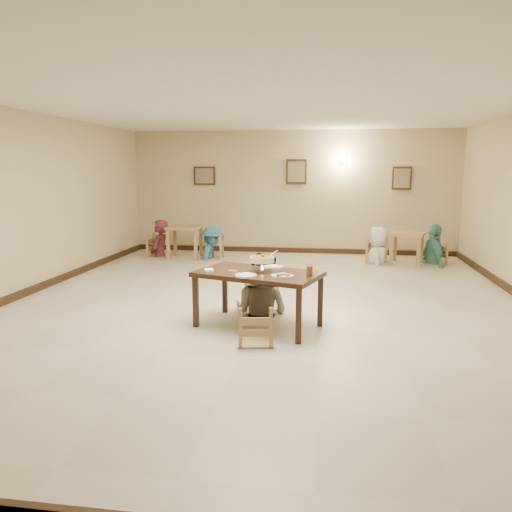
% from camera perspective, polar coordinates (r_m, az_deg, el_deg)
% --- Properties ---
extents(floor, '(10.00, 10.00, 0.00)m').
position_cam_1_polar(floor, '(7.69, 1.13, -5.59)').
color(floor, beige).
rests_on(floor, ground).
extents(ceiling, '(10.00, 10.00, 0.00)m').
position_cam_1_polar(ceiling, '(7.48, 1.21, 17.17)').
color(ceiling, silver).
rests_on(ceiling, wall_back).
extents(wall_back, '(10.00, 0.00, 10.00)m').
position_cam_1_polar(wall_back, '(12.40, 4.15, 7.27)').
color(wall_back, '#BFAD89').
rests_on(wall_back, floor).
extents(wall_front, '(10.00, 0.00, 10.00)m').
position_cam_1_polar(wall_front, '(2.60, -13.14, -2.45)').
color(wall_front, '#BFAD89').
rests_on(wall_front, floor).
extents(wall_left, '(0.00, 10.00, 10.00)m').
position_cam_1_polar(wall_left, '(8.88, -25.49, 5.36)').
color(wall_left, '#BFAD89').
rests_on(wall_left, floor).
extents(baseboard_back, '(8.00, 0.06, 0.12)m').
position_cam_1_polar(baseboard_back, '(12.52, 4.06, 0.67)').
color(baseboard_back, black).
rests_on(baseboard_back, floor).
extents(baseboard_left, '(0.06, 10.00, 0.12)m').
position_cam_1_polar(baseboard_left, '(9.07, -24.67, -3.73)').
color(baseboard_left, black).
rests_on(baseboard_left, floor).
extents(picture_a, '(0.55, 0.04, 0.45)m').
position_cam_1_polar(picture_a, '(12.71, -5.91, 9.11)').
color(picture_a, '#322110').
rests_on(picture_a, wall_back).
extents(picture_b, '(0.50, 0.04, 0.60)m').
position_cam_1_polar(picture_b, '(12.34, 4.63, 9.57)').
color(picture_b, '#322110').
rests_on(picture_b, wall_back).
extents(picture_c, '(0.45, 0.04, 0.55)m').
position_cam_1_polar(picture_c, '(12.42, 16.33, 8.53)').
color(picture_c, '#322110').
rests_on(picture_c, wall_back).
extents(wall_sconce, '(0.16, 0.05, 0.22)m').
position_cam_1_polar(wall_sconce, '(12.32, 9.86, 10.86)').
color(wall_sconce, '#FFD88C').
rests_on(wall_sconce, wall_back).
extents(main_table, '(1.77, 1.33, 0.74)m').
position_cam_1_polar(main_table, '(6.50, 0.25, -2.51)').
color(main_table, '#321F14').
rests_on(main_table, floor).
extents(chair_far, '(0.42, 0.42, 0.89)m').
position_cam_1_polar(chair_far, '(7.22, 0.39, -2.97)').
color(chair_far, tan).
rests_on(chair_far, floor).
extents(chair_near, '(0.43, 0.43, 0.91)m').
position_cam_1_polar(chair_near, '(5.92, -0.08, -5.76)').
color(chair_near, tan).
rests_on(chair_near, floor).
extents(main_diner, '(1.04, 0.93, 1.77)m').
position_cam_1_polar(main_diner, '(7.05, 0.58, 0.35)').
color(main_diner, gray).
rests_on(main_diner, floor).
extents(curry_warmer, '(0.35, 0.31, 0.28)m').
position_cam_1_polar(curry_warmer, '(6.43, 0.71, -0.41)').
color(curry_warmer, silver).
rests_on(curry_warmer, main_table).
extents(rice_plate_far, '(0.28, 0.28, 0.06)m').
position_cam_1_polar(rice_plate_far, '(6.75, 1.95, -1.23)').
color(rice_plate_far, white).
rests_on(rice_plate_far, main_table).
extents(rice_plate_near, '(0.27, 0.27, 0.06)m').
position_cam_1_polar(rice_plate_near, '(6.20, -1.19, -2.21)').
color(rice_plate_near, white).
rests_on(rice_plate_near, main_table).
extents(fried_plate, '(0.29, 0.29, 0.06)m').
position_cam_1_polar(fried_plate, '(6.17, 3.02, -2.22)').
color(fried_plate, white).
rests_on(fried_plate, main_table).
extents(chili_dish, '(0.11, 0.11, 0.02)m').
position_cam_1_polar(chili_dish, '(6.51, -2.66, -1.67)').
color(chili_dish, white).
rests_on(chili_dish, main_table).
extents(napkin_cutlery, '(0.18, 0.24, 0.03)m').
position_cam_1_polar(napkin_cutlery, '(6.55, -5.37, -1.62)').
color(napkin_cutlery, white).
rests_on(napkin_cutlery, main_table).
extents(drink_glass, '(0.08, 0.08, 0.16)m').
position_cam_1_polar(drink_glass, '(6.26, 6.13, -1.59)').
color(drink_glass, white).
rests_on(drink_glass, main_table).
extents(bg_table_left, '(0.80, 0.80, 0.76)m').
position_cam_1_polar(bg_table_left, '(11.75, -8.14, 2.76)').
color(bg_table_left, '#A07C53').
rests_on(bg_table_left, floor).
extents(bg_table_right, '(0.85, 0.85, 0.69)m').
position_cam_1_polar(bg_table_right, '(11.38, 16.88, 1.89)').
color(bg_table_right, '#A07C53').
rests_on(bg_table_right, floor).
extents(bg_chair_ll, '(0.49, 0.49, 1.05)m').
position_cam_1_polar(bg_chair_ll, '(12.00, -11.00, 2.34)').
color(bg_chair_ll, tan).
rests_on(bg_chair_ll, floor).
extents(bg_chair_lr, '(0.50, 0.50, 1.08)m').
position_cam_1_polar(bg_chair_lr, '(11.61, -5.08, 2.31)').
color(bg_chair_lr, tan).
rests_on(bg_chair_lr, floor).
extents(bg_chair_rl, '(0.49, 0.49, 1.05)m').
position_cam_1_polar(bg_chair_rl, '(11.35, 13.86, 1.83)').
color(bg_chair_rl, tan).
rests_on(bg_chair_rl, floor).
extents(bg_chair_rr, '(0.45, 0.45, 0.96)m').
position_cam_1_polar(bg_chair_rr, '(11.57, 19.73, 1.46)').
color(bg_chair_rr, tan).
rests_on(bg_chair_rr, floor).
extents(bg_diner_a, '(0.44, 0.66, 1.78)m').
position_cam_1_polar(bg_diner_a, '(11.96, -11.06, 4.09)').
color(bg_diner_a, '#581F2B').
rests_on(bg_diner_a, floor).
extents(bg_diner_b, '(0.58, 1.00, 1.53)m').
position_cam_1_polar(bg_diner_b, '(11.58, -5.10, 3.42)').
color(bg_diner_b, teal).
rests_on(bg_diner_b, floor).
extents(bg_diner_c, '(0.63, 0.86, 1.63)m').
position_cam_1_polar(bg_diner_c, '(11.31, 13.92, 3.28)').
color(bg_diner_c, silver).
rests_on(bg_diner_c, floor).
extents(bg_diner_d, '(0.60, 1.10, 1.78)m').
position_cam_1_polar(bg_diner_d, '(11.52, 19.84, 3.48)').
color(bg_diner_d, teal).
rests_on(bg_diner_d, floor).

